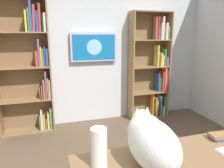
{
  "coord_description": "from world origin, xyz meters",
  "views": [
    {
      "loc": [
        0.76,
        1.62,
        1.62
      ],
      "look_at": [
        -0.06,
        -1.03,
        0.97
      ],
      "focal_mm": 34.31,
      "sensor_mm": 36.0,
      "label": 1
    }
  ],
  "objects_px": {
    "bookshelf_right": "(30,66)",
    "wall_mounted_tv": "(94,47)",
    "cat": "(150,140)",
    "paper_towel_roll": "(99,148)",
    "desk_book_stack": "(220,136)",
    "bookshelf_left": "(153,69)"
  },
  "relations": [
    {
      "from": "desk_book_stack",
      "to": "paper_towel_roll",
      "type": "bearing_deg",
      "value": 3.6
    },
    {
      "from": "cat",
      "to": "paper_towel_roll",
      "type": "xyz_separation_m",
      "value": [
        0.34,
        -0.07,
        -0.04
      ]
    },
    {
      "from": "desk_book_stack",
      "to": "bookshelf_right",
      "type": "bearing_deg",
      "value": -55.19
    },
    {
      "from": "wall_mounted_tv",
      "to": "cat",
      "type": "distance_m",
      "value": 2.62
    },
    {
      "from": "cat",
      "to": "paper_towel_roll",
      "type": "height_order",
      "value": "cat"
    },
    {
      "from": "bookshelf_left",
      "to": "cat",
      "type": "xyz_separation_m",
      "value": [
        1.34,
        2.49,
        -0.04
      ]
    },
    {
      "from": "bookshelf_right",
      "to": "desk_book_stack",
      "type": "height_order",
      "value": "bookshelf_right"
    },
    {
      "from": "paper_towel_roll",
      "to": "desk_book_stack",
      "type": "bearing_deg",
      "value": -176.4
    },
    {
      "from": "bookshelf_right",
      "to": "bookshelf_left",
      "type": "bearing_deg",
      "value": 179.9
    },
    {
      "from": "desk_book_stack",
      "to": "bookshelf_left",
      "type": "bearing_deg",
      "value": -104.16
    },
    {
      "from": "cat",
      "to": "desk_book_stack",
      "type": "relative_size",
      "value": 3.36
    },
    {
      "from": "bookshelf_right",
      "to": "wall_mounted_tv",
      "type": "distance_m",
      "value": 1.12
    },
    {
      "from": "bookshelf_left",
      "to": "wall_mounted_tv",
      "type": "relative_size",
      "value": 2.44
    },
    {
      "from": "wall_mounted_tv",
      "to": "desk_book_stack",
      "type": "bearing_deg",
      "value": 102.86
    },
    {
      "from": "cat",
      "to": "paper_towel_roll",
      "type": "distance_m",
      "value": 0.35
    },
    {
      "from": "bookshelf_right",
      "to": "desk_book_stack",
      "type": "distance_m",
      "value": 2.89
    },
    {
      "from": "cat",
      "to": "paper_towel_roll",
      "type": "bearing_deg",
      "value": -11.85
    },
    {
      "from": "desk_book_stack",
      "to": "wall_mounted_tv",
      "type": "bearing_deg",
      "value": -77.14
    },
    {
      "from": "desk_book_stack",
      "to": "cat",
      "type": "bearing_deg",
      "value": 10.65
    },
    {
      "from": "cat",
      "to": "desk_book_stack",
      "type": "height_order",
      "value": "cat"
    },
    {
      "from": "bookshelf_left",
      "to": "wall_mounted_tv",
      "type": "bearing_deg",
      "value": -4.22
    },
    {
      "from": "bookshelf_left",
      "to": "paper_towel_roll",
      "type": "relative_size",
      "value": 7.33
    }
  ]
}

